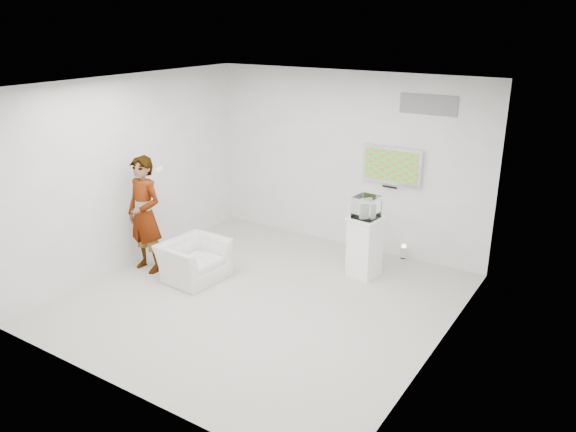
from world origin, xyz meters
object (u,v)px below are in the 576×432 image
(pedestal, at_px, (365,247))
(tv, at_px, (392,165))
(floor_uplight, at_px, (403,253))
(person, at_px, (145,215))
(armchair, at_px, (194,260))

(pedestal, bearing_deg, tv, 90.94)
(tv, distance_m, floor_uplight, 1.45)
(person, bearing_deg, tv, 45.69)
(pedestal, height_order, floor_uplight, pedestal)
(tv, bearing_deg, armchair, -130.56)
(person, relative_size, floor_uplight, 6.66)
(tv, xyz_separation_m, person, (-2.95, -2.60, -0.63))
(person, distance_m, armchair, 1.05)
(armchair, xyz_separation_m, pedestal, (2.13, 1.52, 0.17))
(tv, relative_size, armchair, 1.08)
(armchair, relative_size, pedestal, 0.99)
(person, xyz_separation_m, armchair, (0.84, 0.14, -0.62))
(floor_uplight, bearing_deg, armchair, -136.00)
(person, bearing_deg, pedestal, 33.53)
(pedestal, xyz_separation_m, floor_uplight, (0.32, 0.84, -0.33))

